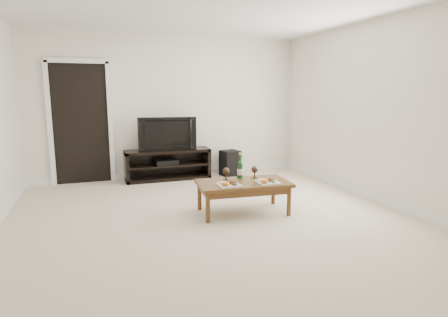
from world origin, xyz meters
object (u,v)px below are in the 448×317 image
Objects in this scene: media_console at (168,164)px; television at (167,133)px; coffee_table at (243,197)px; subwoofer at (230,163)px.

media_console is 1.48× the size of television.
television is 2.40m from coffee_table.
coffee_table is at bearing -116.21° from subwoofer.
coffee_table is at bearing -75.80° from media_console.
coffee_table is (0.57, -2.24, -0.64)m from television.
media_console is at bearing 0.00° from television.
subwoofer is at bearing 74.19° from coffee_table.
coffee_table is at bearing -69.42° from television.
media_console is at bearing 104.20° from coffee_table.
television is 1.33m from subwoofer.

